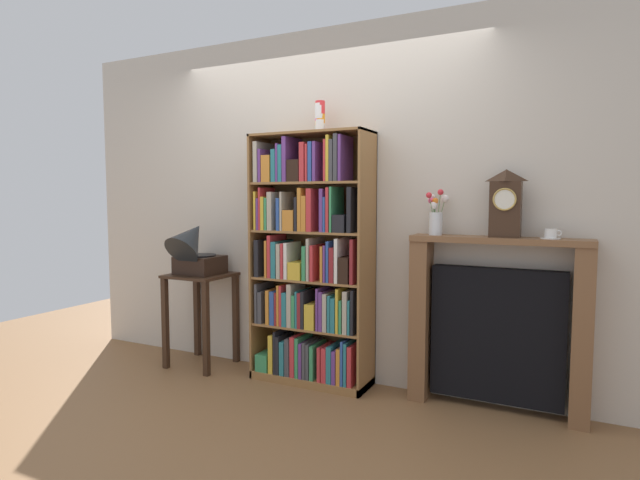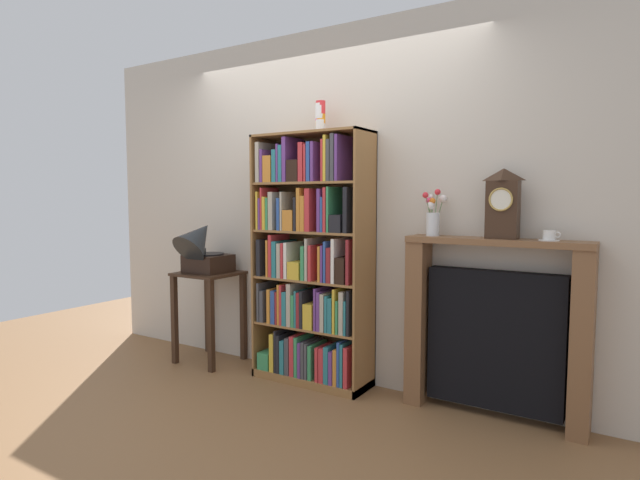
% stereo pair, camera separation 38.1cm
% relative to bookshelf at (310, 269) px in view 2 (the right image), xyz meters
% --- Properties ---
extents(ground_plane, '(7.98, 6.40, 0.02)m').
position_rel_bookshelf_xyz_m(ground_plane, '(0.01, -0.08, -0.87)').
color(ground_plane, brown).
extents(wall_back, '(4.98, 0.08, 2.67)m').
position_rel_bookshelf_xyz_m(wall_back, '(0.17, 0.22, 0.47)').
color(wall_back, beige).
rests_on(wall_back, ground).
extents(bookshelf, '(0.91, 0.33, 1.87)m').
position_rel_bookshelf_xyz_m(bookshelf, '(0.00, 0.00, 0.00)').
color(bookshelf, olive).
rests_on(bookshelf, ground).
extents(cup_stack, '(0.07, 0.07, 0.23)m').
position_rel_bookshelf_xyz_m(cup_stack, '(0.06, 0.04, 1.13)').
color(cup_stack, white).
rests_on(cup_stack, bookshelf).
extents(side_table_left, '(0.48, 0.46, 0.77)m').
position_rel_bookshelf_xyz_m(side_table_left, '(-1.00, -0.05, -0.31)').
color(side_table_left, '#382316').
rests_on(side_table_left, ground).
extents(gramophone, '(0.34, 0.48, 0.51)m').
position_rel_bookshelf_xyz_m(gramophone, '(-1.00, -0.12, 0.12)').
color(gramophone, black).
rests_on(gramophone, side_table_left).
extents(fireplace_mantel, '(1.12, 0.21, 1.15)m').
position_rel_bookshelf_xyz_m(fireplace_mantel, '(1.33, 0.09, -0.30)').
color(fireplace_mantel, brown).
rests_on(fireplace_mantel, ground).
extents(mantel_clock, '(0.19, 0.12, 0.43)m').
position_rel_bookshelf_xyz_m(mantel_clock, '(1.37, 0.07, 0.50)').
color(mantel_clock, '#382316').
rests_on(mantel_clock, fireplace_mantel).
extents(flower_vase, '(0.14, 0.14, 0.31)m').
position_rel_bookshelf_xyz_m(flower_vase, '(0.93, 0.08, 0.41)').
color(flower_vase, silver).
rests_on(flower_vase, fireplace_mantel).
extents(teacup_with_saucer, '(0.12, 0.12, 0.06)m').
position_rel_bookshelf_xyz_m(teacup_with_saucer, '(1.64, 0.07, 0.31)').
color(teacup_with_saucer, white).
rests_on(teacup_with_saucer, fireplace_mantel).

